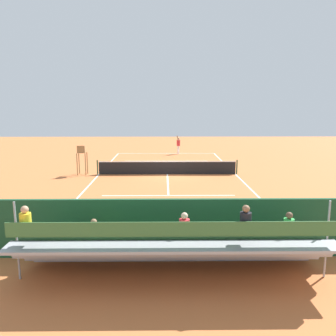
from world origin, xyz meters
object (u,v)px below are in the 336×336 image
tennis_net (167,168)px  equipment_bag (200,244)px  umpire_chair (82,157)px  bleacher_stand (172,246)px  courtside_bench (243,232)px  tennis_ball_near (175,157)px  tennis_player (178,144)px  tennis_racket (170,154)px  tennis_ball_far (161,158)px

tennis_net → equipment_bag: tennis_net is taller
umpire_chair → tennis_net: bearing=-179.7°
bleacher_stand → courtside_bench: (-2.59, -2.10, -0.37)m
tennis_net → tennis_ball_near: size_ratio=156.06×
equipment_bag → umpire_chair: bearing=-61.6°
tennis_player → tennis_net: bearing=83.3°
bleacher_stand → umpire_chair: (6.19, -15.33, 0.39)m
umpire_chair → tennis_racket: (-6.60, -10.25, -1.30)m
courtside_bench → tennis_ball_far: (3.12, -20.86, -0.53)m
tennis_racket → tennis_player: bearing=-156.2°
tennis_net → tennis_ball_near: tennis_net is taller
courtside_bench → umpire_chair: bearing=-56.4°
equipment_bag → tennis_net: bearing=-85.6°
tennis_net → tennis_player: tennis_player is taller
umpire_chair → tennis_ball_near: umpire_chair is taller
equipment_bag → tennis_ball_near: size_ratio=13.64×
tennis_ball_far → equipment_bag: bearing=94.3°
umpire_chair → tennis_ball_near: size_ratio=32.42×
umpire_chair → equipment_bag: size_ratio=2.38×
bleacher_stand → tennis_racket: 25.60m
bleacher_stand → tennis_ball_far: bearing=-88.7°
tennis_player → tennis_ball_near: (0.45, 2.49, -0.98)m
tennis_net → tennis_ball_near: bearing=-95.6°
tennis_ball_near → courtside_bench: bearing=94.8°
tennis_net → courtside_bench: bearing=101.0°
courtside_bench → tennis_player: bearing=-86.8°
courtside_bench → equipment_bag: size_ratio=2.00×
equipment_bag → bleacher_stand: bearing=61.9°
bleacher_stand → tennis_ball_near: 23.50m
tennis_racket → tennis_ball_near: tennis_ball_near is taller
equipment_bag → tennis_ball_near: equipment_bag is taller
bleacher_stand → courtside_bench: bleacher_stand is taller
umpire_chair → equipment_bag: umpire_chair is taller
tennis_ball_near → tennis_ball_far: (1.34, 0.50, 0.00)m
bleacher_stand → tennis_ball_far: size_ratio=137.27×
equipment_bag → tennis_player: size_ratio=0.47×
bleacher_stand → equipment_bag: 2.35m
equipment_bag → tennis_ball_far: equipment_bag is taller
umpire_chair → tennis_player: 12.97m
bleacher_stand → tennis_ball_far: 22.98m
bleacher_stand → tennis_ball_far: bleacher_stand is taller
courtside_bench → tennis_ball_far: size_ratio=27.27×
courtside_bench → tennis_ball_far: bearing=-81.5°
courtside_bench → tennis_racket: (2.18, -23.48, -0.54)m
umpire_chair → tennis_racket: size_ratio=3.74×
tennis_ball_near → equipment_bag: bearing=90.7°
tennis_net → courtside_bench: tennis_net is taller
tennis_racket → tennis_ball_far: (0.94, 2.62, 0.02)m
tennis_player → tennis_racket: (0.85, 0.37, -1.00)m
tennis_net → equipment_bag: (-1.04, 13.40, -0.32)m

